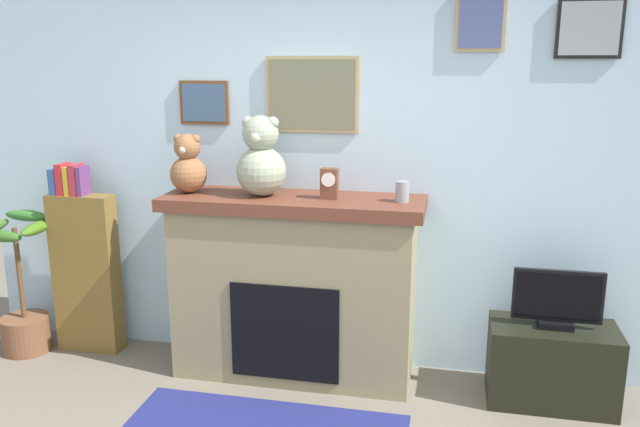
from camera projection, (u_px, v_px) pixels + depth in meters
back_wall at (337, 176)px, 4.32m from camera, size 5.20×0.15×2.60m
fireplace at (294, 286)px, 4.23m from camera, size 1.67×0.56×1.22m
bookshelf at (85, 267)px, 4.59m from camera, size 0.46×0.16×1.37m
potted_plant at (23, 304)px, 4.62m from camera, size 0.46×0.39×1.02m
tv_stand at (551, 364)px, 3.94m from camera, size 0.75×0.40×0.50m
television at (557, 301)px, 3.84m from camera, size 0.52×0.14×0.36m
candle_jar at (402, 192)px, 3.92m from camera, size 0.08×0.08×0.13m
mantel_clock at (329, 183)px, 4.00m from camera, size 0.11×0.08×0.19m
teddy_bear_cream at (188, 166)px, 4.17m from camera, size 0.24×0.24×0.39m
teddy_bear_brown at (261, 160)px, 4.06m from camera, size 0.32×0.32×0.51m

